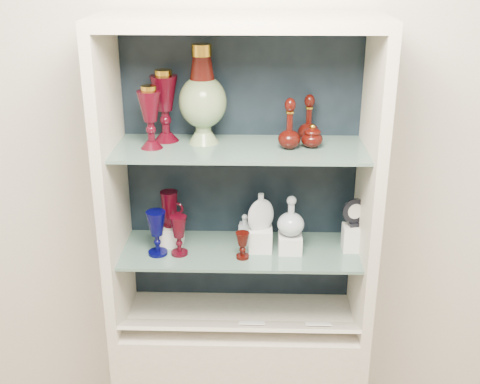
{
  "coord_description": "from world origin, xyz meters",
  "views": [
    {
      "loc": [
        0.06,
        -0.56,
        2.14
      ],
      "look_at": [
        0.0,
        1.53,
        1.3
      ],
      "focal_mm": 45.0,
      "sensor_mm": 36.0,
      "label": 1
    }
  ],
  "objects_px": {
    "pedestal_lamp_right": "(165,106)",
    "ruby_pitcher": "(170,209)",
    "ruby_goblet_tall": "(179,236)",
    "flat_flask": "(261,211)",
    "ruby_decanter_b": "(309,116)",
    "lidded_bowl": "(312,135)",
    "pedestal_lamp_left": "(150,117)",
    "cobalt_goblet": "(157,233)",
    "clear_square_bottle": "(245,229)",
    "clear_round_decanter": "(291,217)",
    "cameo_medallion": "(355,212)",
    "ruby_decanter_a": "(290,121)",
    "ruby_goblet_small": "(243,245)",
    "enamel_urn": "(203,95)"
  },
  "relations": [
    {
      "from": "pedestal_lamp_left",
      "to": "ruby_decanter_b",
      "type": "xyz_separation_m",
      "value": [
        0.58,
        0.11,
        -0.02
      ]
    },
    {
      "from": "ruby_goblet_small",
      "to": "ruby_decanter_b",
      "type": "bearing_deg",
      "value": 33.89
    },
    {
      "from": "pedestal_lamp_left",
      "to": "clear_round_decanter",
      "type": "distance_m",
      "value": 0.65
    },
    {
      "from": "ruby_goblet_tall",
      "to": "flat_flask",
      "type": "height_order",
      "value": "flat_flask"
    },
    {
      "from": "ruby_decanter_a",
      "to": "ruby_decanter_b",
      "type": "distance_m",
      "value": 0.13
    },
    {
      "from": "ruby_decanter_a",
      "to": "ruby_goblet_small",
      "type": "relative_size",
      "value": 1.98
    },
    {
      "from": "ruby_goblet_tall",
      "to": "clear_round_decanter",
      "type": "bearing_deg",
      "value": 4.6
    },
    {
      "from": "cobalt_goblet",
      "to": "clear_square_bottle",
      "type": "relative_size",
      "value": 1.41
    },
    {
      "from": "clear_round_decanter",
      "to": "flat_flask",
      "type": "bearing_deg",
      "value": 174.49
    },
    {
      "from": "ruby_goblet_tall",
      "to": "lidded_bowl",
      "type": "bearing_deg",
      "value": 6.25
    },
    {
      "from": "pedestal_lamp_left",
      "to": "cameo_medallion",
      "type": "bearing_deg",
      "value": 2.12
    },
    {
      "from": "lidded_bowl",
      "to": "ruby_goblet_tall",
      "type": "distance_m",
      "value": 0.63
    },
    {
      "from": "pedestal_lamp_right",
      "to": "clear_square_bottle",
      "type": "bearing_deg",
      "value": -4.79
    },
    {
      "from": "pedestal_lamp_left",
      "to": "ruby_decanter_a",
      "type": "height_order",
      "value": "pedestal_lamp_left"
    },
    {
      "from": "ruby_decanter_b",
      "to": "lidded_bowl",
      "type": "relative_size",
      "value": 2.1
    },
    {
      "from": "cobalt_goblet",
      "to": "cameo_medallion",
      "type": "relative_size",
      "value": 1.5
    },
    {
      "from": "pedestal_lamp_right",
      "to": "flat_flask",
      "type": "bearing_deg",
      "value": -12.1
    },
    {
      "from": "ruby_decanter_a",
      "to": "lidded_bowl",
      "type": "relative_size",
      "value": 2.34
    },
    {
      "from": "enamel_urn",
      "to": "clear_round_decanter",
      "type": "distance_m",
      "value": 0.57
    },
    {
      "from": "ruby_decanter_b",
      "to": "lidded_bowl",
      "type": "distance_m",
      "value": 0.1
    },
    {
      "from": "pedestal_lamp_left",
      "to": "cobalt_goblet",
      "type": "distance_m",
      "value": 0.45
    },
    {
      "from": "cobalt_goblet",
      "to": "enamel_urn",
      "type": "bearing_deg",
      "value": 30.6
    },
    {
      "from": "ruby_decanter_b",
      "to": "ruby_pitcher",
      "type": "relative_size",
      "value": 1.3
    },
    {
      "from": "pedestal_lamp_left",
      "to": "clear_round_decanter",
      "type": "xyz_separation_m",
      "value": [
        0.52,
        0.0,
        -0.39
      ]
    },
    {
      "from": "ruby_goblet_tall",
      "to": "ruby_goblet_small",
      "type": "distance_m",
      "value": 0.25
    },
    {
      "from": "clear_square_bottle",
      "to": "clear_round_decanter",
      "type": "bearing_deg",
      "value": -19.69
    },
    {
      "from": "clear_round_decanter",
      "to": "enamel_urn",
      "type": "bearing_deg",
      "value": 168.26
    },
    {
      "from": "pedestal_lamp_left",
      "to": "cobalt_goblet",
      "type": "bearing_deg",
      "value": -79.89
    },
    {
      "from": "ruby_decanter_b",
      "to": "lidded_bowl",
      "type": "height_order",
      "value": "ruby_decanter_b"
    },
    {
      "from": "ruby_decanter_b",
      "to": "clear_round_decanter",
      "type": "relative_size",
      "value": 1.21
    },
    {
      "from": "pedestal_lamp_right",
      "to": "clear_round_decanter",
      "type": "bearing_deg",
      "value": -10.53
    },
    {
      "from": "clear_round_decanter",
      "to": "ruby_goblet_tall",
      "type": "bearing_deg",
      "value": -175.4
    },
    {
      "from": "ruby_goblet_tall",
      "to": "cameo_medallion",
      "type": "bearing_deg",
      "value": 5.04
    },
    {
      "from": "pedestal_lamp_right",
      "to": "lidded_bowl",
      "type": "relative_size",
      "value": 2.98
    },
    {
      "from": "ruby_decanter_a",
      "to": "ruby_goblet_tall",
      "type": "height_order",
      "value": "ruby_decanter_a"
    },
    {
      "from": "pedestal_lamp_right",
      "to": "ruby_pitcher",
      "type": "xyz_separation_m",
      "value": [
        0.0,
        -0.04,
        -0.4
      ]
    },
    {
      "from": "pedestal_lamp_right",
      "to": "ruby_goblet_tall",
      "type": "distance_m",
      "value": 0.49
    },
    {
      "from": "pedestal_lamp_right",
      "to": "cobalt_goblet",
      "type": "xyz_separation_m",
      "value": [
        -0.03,
        -0.12,
        -0.46
      ]
    },
    {
      "from": "clear_square_bottle",
      "to": "lidded_bowl",
      "type": "bearing_deg",
      "value": -10.11
    },
    {
      "from": "enamel_urn",
      "to": "ruby_pitcher",
      "type": "relative_size",
      "value": 2.52
    },
    {
      "from": "pedestal_lamp_left",
      "to": "ruby_goblet_tall",
      "type": "distance_m",
      "value": 0.46
    },
    {
      "from": "ruby_decanter_a",
      "to": "ruby_pitcher",
      "type": "xyz_separation_m",
      "value": [
        -0.46,
        0.05,
        -0.37
      ]
    },
    {
      "from": "pedestal_lamp_right",
      "to": "ruby_goblet_tall",
      "type": "bearing_deg",
      "value": -68.23
    },
    {
      "from": "enamel_urn",
      "to": "clear_round_decanter",
      "type": "bearing_deg",
      "value": -11.74
    },
    {
      "from": "ruby_pitcher",
      "to": "enamel_urn",
      "type": "bearing_deg",
      "value": 24.48
    },
    {
      "from": "lidded_bowl",
      "to": "clear_square_bottle",
      "type": "height_order",
      "value": "lidded_bowl"
    },
    {
      "from": "lidded_bowl",
      "to": "flat_flask",
      "type": "bearing_deg",
      "value": -177.28
    },
    {
      "from": "ruby_decanter_a",
      "to": "clear_round_decanter",
      "type": "distance_m",
      "value": 0.38
    },
    {
      "from": "ruby_decanter_b",
      "to": "ruby_goblet_tall",
      "type": "distance_m",
      "value": 0.67
    },
    {
      "from": "ruby_pitcher",
      "to": "clear_round_decanter",
      "type": "relative_size",
      "value": 0.93
    }
  ]
}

